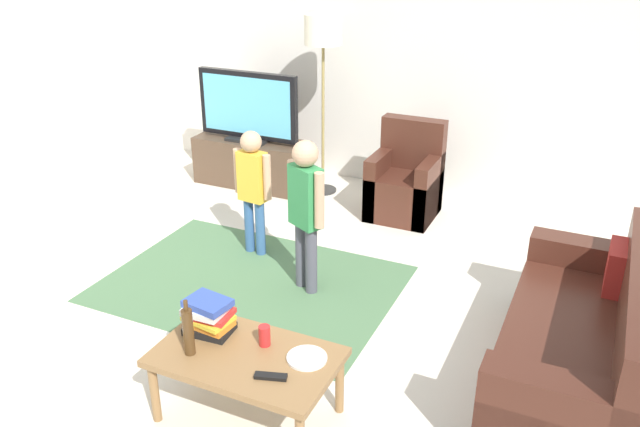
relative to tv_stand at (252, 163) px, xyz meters
The scene contains 16 objects.
ground 2.80m from the tv_stand, 55.37° to the right, with size 7.80×7.80×0.00m, color beige.
wall_back 2.06m from the tv_stand, 23.86° to the left, with size 6.00×0.12×2.70m, color silver.
area_rug 2.12m from the tv_stand, 59.96° to the right, with size 2.20×1.60×0.01m, color #4C724C.
tv_stand is the anchor object (origin of this frame).
tv 0.60m from the tv_stand, 90.00° to the right, with size 1.10×0.28×0.71m.
couch 4.05m from the tv_stand, 30.34° to the right, with size 0.80×1.80×0.86m.
armchair 1.71m from the tv_stand, ahead, with size 0.60×0.60×0.90m.
floor_lamp 1.51m from the tv_stand, 11.33° to the left, with size 0.36×0.36×1.78m.
child_near_tv 1.62m from the tv_stand, 58.61° to the right, with size 0.36×0.17×1.07m.
child_center 2.29m from the tv_stand, 49.05° to the right, with size 0.36×0.24×1.18m.
coffee_table 3.58m from the tv_stand, 59.91° to the right, with size 1.00×0.60×0.42m.
book_stack 3.37m from the tv_stand, 63.49° to the right, with size 0.28×0.23×0.22m.
bottle 3.57m from the tv_stand, 64.79° to the right, with size 0.06×0.06×0.33m.
tv_remote 3.80m from the tv_stand, 57.95° to the right, with size 0.17×0.05×0.02m, color black.
soda_can 3.51m from the tv_stand, 58.22° to the right, with size 0.07×0.07×0.12m, color red.
plate 3.67m from the tv_stand, 54.79° to the right, with size 0.22×0.22×0.02m.
Camera 1 is at (1.80, -3.27, 2.57)m, focal length 36.56 mm.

